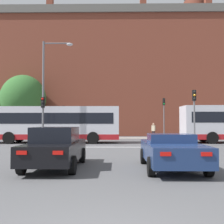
# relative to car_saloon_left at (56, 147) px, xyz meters

# --- Properties ---
(stop_line_strip) EXTENTS (8.80, 0.30, 0.01)m
(stop_line_strip) POSITION_rel_car_saloon_left_xyz_m (2.12, 9.25, -0.78)
(stop_line_strip) COLOR silver
(stop_line_strip) RESTS_ON ground_plane
(far_pavement) EXTENTS (69.78, 2.50, 0.01)m
(far_pavement) POSITION_rel_car_saloon_left_xyz_m (2.12, 21.42, -0.78)
(far_pavement) COLOR #A09B91
(far_pavement) RESTS_ON ground_plane
(brick_civic_building) EXTENTS (33.10, 13.26, 23.99)m
(brick_civic_building) POSITION_rel_car_saloon_left_xyz_m (1.90, 32.00, 8.14)
(brick_civic_building) COLOR brown
(brick_civic_building) RESTS_ON ground_plane
(car_saloon_left) EXTENTS (1.95, 4.68, 1.57)m
(car_saloon_left) POSITION_rel_car_saloon_left_xyz_m (0.00, 0.00, 0.00)
(car_saloon_left) COLOR black
(car_saloon_left) RESTS_ON ground_plane
(car_roadster_right) EXTENTS (2.09, 4.64, 1.32)m
(car_roadster_right) POSITION_rel_car_saloon_left_xyz_m (4.40, -0.27, -0.10)
(car_roadster_right) COLOR navy
(car_roadster_right) RESTS_ON ground_plane
(bus_crossing_lead) EXTENTS (11.21, 2.74, 3.11)m
(bus_crossing_lead) POSITION_rel_car_saloon_left_xyz_m (-3.04, 13.39, 0.88)
(bus_crossing_lead) COLOR silver
(bus_crossing_lead) RESTS_ON ground_plane
(traffic_light_far_right) EXTENTS (0.26, 0.31, 4.56)m
(traffic_light_far_right) POSITION_rel_car_saloon_left_xyz_m (7.77, 21.09, 2.26)
(traffic_light_far_right) COLOR slate
(traffic_light_far_right) RESTS_ON ground_plane
(traffic_light_far_left) EXTENTS (0.26, 0.31, 3.68)m
(traffic_light_far_left) POSITION_rel_car_saloon_left_xyz_m (-3.64, 20.78, 1.71)
(traffic_light_far_left) COLOR slate
(traffic_light_far_left) RESTS_ON ground_plane
(traffic_light_near_right) EXTENTS (0.26, 0.31, 4.18)m
(traffic_light_near_right) POSITION_rel_car_saloon_left_xyz_m (8.13, 9.98, 2.02)
(traffic_light_near_right) COLOR slate
(traffic_light_near_right) RESTS_ON ground_plane
(traffic_light_near_left) EXTENTS (0.26, 0.31, 3.68)m
(traffic_light_near_left) POSITION_rel_car_saloon_left_xyz_m (-3.20, 10.16, 1.71)
(traffic_light_near_left) COLOR slate
(traffic_light_near_left) RESTS_ON ground_plane
(street_lamp_junction) EXTENTS (2.41, 0.36, 8.23)m
(street_lamp_junction) POSITION_rel_car_saloon_left_xyz_m (-3.07, 11.17, 4.19)
(street_lamp_junction) COLOR slate
(street_lamp_junction) RESTS_ON ground_plane
(pedestrian_waiting) EXTENTS (0.45, 0.41, 1.69)m
(pedestrian_waiting) POSITION_rel_car_saloon_left_xyz_m (6.59, 21.26, 0.20)
(pedestrian_waiting) COLOR black
(pedestrian_waiting) RESTS_ON ground_plane
(pedestrian_walking_east) EXTENTS (0.45, 0.43, 1.79)m
(pedestrian_walking_east) POSITION_rel_car_saloon_left_xyz_m (-4.54, 21.08, 0.27)
(pedestrian_walking_east) COLOR brown
(pedestrian_walking_east) RESTS_ON ground_plane
(tree_by_building) EXTENTS (5.52, 5.52, 7.65)m
(tree_by_building) POSITION_rel_car_saloon_left_xyz_m (-9.14, 23.45, 3.95)
(tree_by_building) COLOR #4C3823
(tree_by_building) RESTS_ON ground_plane
(tree_kerbside) EXTENTS (3.94, 3.94, 6.50)m
(tree_kerbside) POSITION_rel_car_saloon_left_xyz_m (-10.51, 23.78, 3.62)
(tree_kerbside) COLOR #4C3823
(tree_kerbside) RESTS_ON ground_plane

